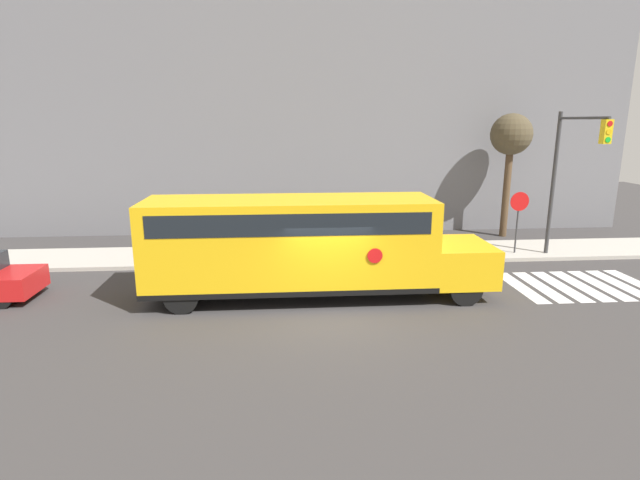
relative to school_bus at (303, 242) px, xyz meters
The scene contains 8 objects.
ground_plane 2.51m from the school_bus, 67.19° to the right, with size 60.00×60.00×0.00m, color #3A3838.
sidewalk_strip 5.22m from the school_bus, 82.05° to the left, with size 44.00×3.00×0.15m.
building_backdrop 12.13m from the school_bus, 86.57° to the left, with size 32.00×4.00×11.86m.
crosswalk_stripes 9.59m from the school_bus, ahead, with size 4.70×3.20×0.01m.
school_bus is the anchor object (origin of this frame).
stop_sign 9.83m from the school_bus, 25.18° to the left, with size 0.77×0.10×2.67m.
traffic_light 10.84m from the school_bus, 17.13° to the left, with size 0.28×3.13×5.79m.
tree_near_sidewalk 13.03m from the school_bus, 37.97° to the left, with size 1.90×1.90×5.78m.
Camera 1 is at (-1.32, -13.33, 5.44)m, focal length 28.00 mm.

